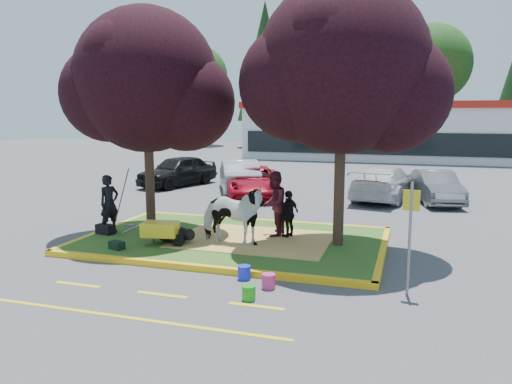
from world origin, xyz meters
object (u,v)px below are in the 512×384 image
(sign_post, at_px, (410,227))
(car_silver, at_px, (239,175))
(handler, at_px, (109,204))
(bucket_pink, at_px, (269,281))
(bucket_blue, at_px, (244,272))
(cow, at_px, (232,215))
(bucket_green, at_px, (249,293))
(calf, at_px, (173,234))
(car_black, at_px, (178,171))
(wheelbarrow, at_px, (161,229))

(sign_post, relative_size, car_silver, 0.51)
(handler, relative_size, bucket_pink, 5.45)
(bucket_pink, distance_m, bucket_blue, 0.78)
(handler, bearing_deg, bucket_pink, -91.76)
(bucket_blue, xyz_separation_m, car_silver, (-4.17, 11.52, 0.59))
(cow, xyz_separation_m, handler, (-3.93, 0.32, 0.04))
(bucket_green, bearing_deg, sign_post, 22.70)
(car_silver, bearing_deg, calf, 74.27)
(handler, bearing_deg, sign_post, -80.78)
(cow, bearing_deg, calf, 102.65)
(calf, bearing_deg, bucket_green, -31.50)
(handler, height_order, car_black, handler)
(calf, bearing_deg, cow, 18.94)
(calf, height_order, handler, handler)
(car_silver, bearing_deg, wheelbarrow, 73.07)
(bucket_green, distance_m, bucket_blue, 1.24)
(calf, distance_m, handler, 2.43)
(sign_post, relative_size, bucket_green, 7.99)
(calf, xyz_separation_m, handler, (-2.30, 0.52, 0.62))
(bucket_pink, relative_size, car_black, 0.07)
(handler, height_order, bucket_green, handler)
(cow, xyz_separation_m, bucket_green, (1.53, -3.21, -0.81))
(car_silver, bearing_deg, car_black, -36.88)
(handler, height_order, bucket_blue, handler)
(handler, xyz_separation_m, bucket_pink, (5.65, -2.78, -0.84))
(handler, distance_m, bucket_green, 6.56)
(calf, height_order, bucket_green, calf)
(cow, relative_size, wheelbarrow, 1.14)
(car_black, height_order, car_silver, car_black)
(bucket_green, xyz_separation_m, car_silver, (-4.65, 12.66, 0.60))
(sign_post, relative_size, car_black, 0.52)
(sign_post, height_order, bucket_green, sign_post)
(bucket_pink, height_order, bucket_blue, bucket_pink)
(cow, height_order, car_silver, cow)
(bucket_blue, height_order, car_silver, car_silver)
(wheelbarrow, relative_size, bucket_pink, 5.40)
(car_black, bearing_deg, sign_post, -29.57)
(handler, height_order, car_silver, handler)
(calf, height_order, sign_post, sign_post)
(wheelbarrow, xyz_separation_m, bucket_blue, (2.83, -1.48, -0.43))
(car_black, bearing_deg, car_silver, 5.72)
(handler, xyz_separation_m, sign_post, (8.42, -2.29, 0.41))
(bucket_green, relative_size, bucket_blue, 0.94)
(bucket_blue, height_order, car_black, car_black)
(cow, xyz_separation_m, car_black, (-6.61, 10.21, -0.20))
(sign_post, bearing_deg, bucket_green, -149.38)
(sign_post, xyz_separation_m, bucket_blue, (-3.44, -0.10, -1.25))
(wheelbarrow, bearing_deg, bucket_green, -48.56)
(calf, xyz_separation_m, bucket_blue, (2.68, -1.88, -0.22))
(wheelbarrow, relative_size, sign_post, 0.73)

